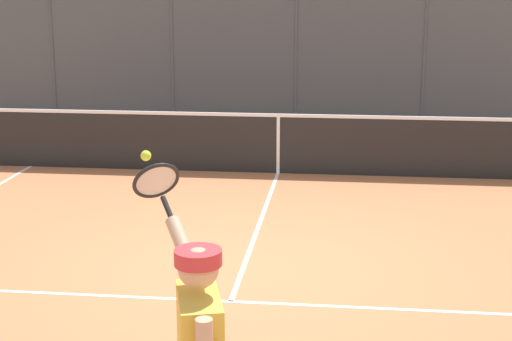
# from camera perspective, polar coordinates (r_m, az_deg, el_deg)

# --- Properties ---
(ground_plane) EXTENTS (60.00, 60.00, 0.00)m
(ground_plane) POSITION_cam_1_polar(r_m,az_deg,el_deg) (8.35, -0.89, -7.03)
(ground_plane) COLOR #B76B42
(court_line_markings) EXTENTS (8.30, 9.45, 0.01)m
(court_line_markings) POSITION_cam_1_polar(r_m,az_deg,el_deg) (7.16, -2.26, -10.67)
(court_line_markings) COLOR white
(court_line_markings) RESTS_ON ground
(fence_backdrop) EXTENTS (18.75, 1.37, 3.34)m
(fence_backdrop) POSITION_cam_1_polar(r_m,az_deg,el_deg) (16.86, 3.11, 8.87)
(fence_backdrop) COLOR #474C51
(fence_backdrop) RESTS_ON ground
(tennis_net) EXTENTS (10.66, 0.09, 1.07)m
(tennis_net) POSITION_cam_1_polar(r_m,az_deg,el_deg) (12.25, 1.65, 2.06)
(tennis_net) COLOR #2D2D2D
(tennis_net) RESTS_ON ground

